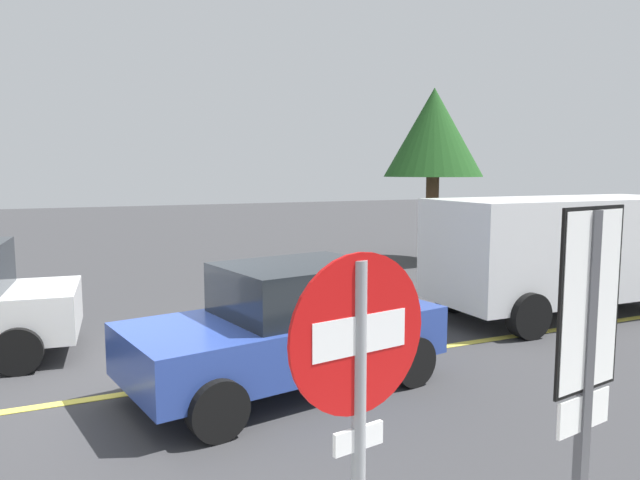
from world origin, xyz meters
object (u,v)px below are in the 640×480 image
Objects in this scene: white_van at (566,248)px; tree_left_verge at (434,134)px; speed_limit_sign at (587,349)px; stop_sign at (359,410)px; car_blue_behind_van at (290,326)px.

white_van is 1.02× the size of tree_left_verge.
tree_left_verge is at bearing 57.93° from speed_limit_sign.
tree_left_verge is at bearing 53.52° from stop_sign.
white_van is at bearing 12.60° from car_blue_behind_van.
white_van is 7.21m from tree_left_verge.
tree_left_verge is (7.79, 12.43, 2.02)m from speed_limit_sign.
white_van is at bearing 43.53° from speed_limit_sign.
stop_sign is 4.65m from car_blue_behind_van.
white_van is at bearing 37.47° from stop_sign.
speed_limit_sign reaches higher than car_blue_behind_van.
tree_left_verge is (7.71, 7.92, 3.00)m from car_blue_behind_van.
speed_limit_sign is at bearing -91.00° from car_blue_behind_van.
car_blue_behind_van is at bearing 89.00° from speed_limit_sign.
white_van is (7.48, 5.73, -0.33)m from stop_sign.
stop_sign reaches higher than car_blue_behind_van.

